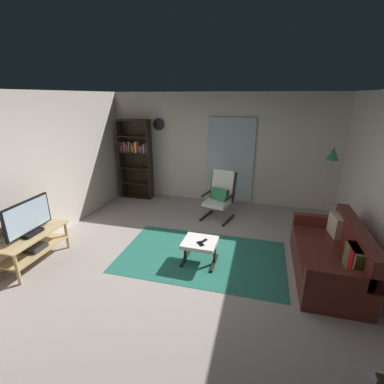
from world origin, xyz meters
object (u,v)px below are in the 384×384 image
at_px(television, 28,219).
at_px(cell_phone, 200,244).
at_px(tv_stand, 34,244).
at_px(tv_remote, 204,241).
at_px(bookshelf_near_tv, 136,157).
at_px(lounge_armchair, 220,194).
at_px(leather_sofa, 332,257).
at_px(ottoman, 200,245).
at_px(wall_clock, 159,124).
at_px(floor_lamp_by_shelf, 332,161).

distance_m(television, cell_phone, 2.62).
height_order(tv_stand, tv_remote, tv_stand).
bearing_deg(television, bookshelf_near_tv, 85.42).
bearing_deg(lounge_armchair, tv_stand, -135.84).
bearing_deg(leather_sofa, tv_remote, -175.50).
bearing_deg(leather_sofa, cell_phone, -172.99).
height_order(lounge_armchair, cell_phone, lounge_armchair).
relative_size(leather_sofa, ottoman, 3.29).
bearing_deg(tv_remote, tv_stand, -138.23).
relative_size(television, ottoman, 1.56).
bearing_deg(tv_stand, lounge_armchair, 44.16).
bearing_deg(wall_clock, lounge_armchair, -29.24).
bearing_deg(tv_remote, wall_clock, 149.58).
xyz_separation_m(bookshelf_near_tv, lounge_armchair, (2.27, -0.75, -0.52)).
relative_size(television, lounge_armchair, 0.81).
distance_m(tv_stand, wall_clock, 3.82).
bearing_deg(ottoman, television, -164.94).
bearing_deg(bookshelf_near_tv, tv_remote, -47.80).
xyz_separation_m(lounge_armchair, ottoman, (-0.03, -1.78, -0.23)).
xyz_separation_m(ottoman, floor_lamp_by_shelf, (2.15, 2.08, 1.00)).
xyz_separation_m(bookshelf_near_tv, floor_lamp_by_shelf, (4.39, -0.46, 0.25)).
height_order(cell_phone, floor_lamp_by_shelf, floor_lamp_by_shelf).
distance_m(tv_remote, cell_phone, 0.09).
bearing_deg(floor_lamp_by_shelf, tv_stand, -149.43).
height_order(television, ottoman, television).
xyz_separation_m(tv_remote, wall_clock, (-1.74, 2.74, 1.46)).
xyz_separation_m(cell_phone, floor_lamp_by_shelf, (2.12, 2.17, 0.93)).
relative_size(television, tv_remote, 5.78).
bearing_deg(tv_remote, bookshelf_near_tv, 159.40).
bearing_deg(leather_sofa, television, -169.60).
bearing_deg(television, leather_sofa, 10.40).
bearing_deg(television, wall_clock, 76.45).
height_order(leather_sofa, lounge_armchair, lounge_armchair).
xyz_separation_m(tv_stand, ottoman, (2.50, 0.67, -0.02)).
relative_size(tv_stand, wall_clock, 3.87).
bearing_deg(tv_stand, bookshelf_near_tv, 85.39).
relative_size(bookshelf_near_tv, leather_sofa, 1.12).
bearing_deg(cell_phone, lounge_armchair, 50.37).
xyz_separation_m(tv_remote, cell_phone, (-0.03, -0.09, -0.00)).
relative_size(tv_stand, bookshelf_near_tv, 0.57).
bearing_deg(leather_sofa, ottoman, -175.83).
bearing_deg(floor_lamp_by_shelf, bookshelf_near_tv, 174.06).
bearing_deg(bookshelf_near_tv, lounge_armchair, -18.34).
bearing_deg(bookshelf_near_tv, ottoman, -48.49).
bearing_deg(lounge_armchair, bookshelf_near_tv, 161.66).
distance_m(tv_stand, tv_remote, 2.65).
xyz_separation_m(floor_lamp_by_shelf, wall_clock, (-3.83, 0.66, 0.54)).
bearing_deg(cell_phone, wall_clock, 81.37).
relative_size(tv_remote, floor_lamp_by_shelf, 0.09).
xyz_separation_m(tv_stand, tv_remote, (2.56, 0.67, 0.05)).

